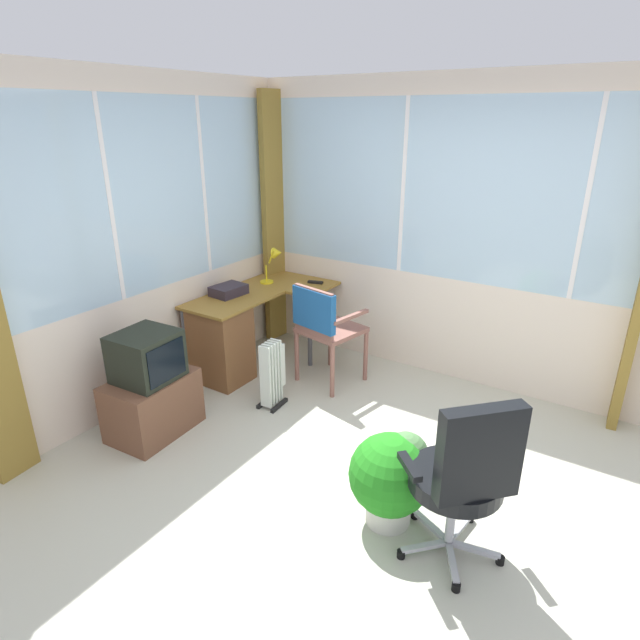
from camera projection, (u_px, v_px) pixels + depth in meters
The scene contains 13 objects.
ground at pixel (368, 503), 3.31m from camera, with size 4.80×5.37×0.06m, color #BBBAA6.
north_window_panel at pixel (115, 253), 3.94m from camera, with size 3.80×0.07×2.60m.
east_window_panel at pixel (483, 241), 4.33m from camera, with size 0.07×4.37×2.60m.
curtain_corner at pixel (274, 222), 5.30m from camera, with size 0.28×0.07×2.50m, color olive.
desk at pixel (226, 337), 4.72m from camera, with size 1.41×0.84×0.72m.
desk_lamp at pixel (275, 260), 5.09m from camera, with size 0.23×0.19×0.35m.
tv_remote at pixel (315, 282), 5.12m from camera, with size 0.04×0.15×0.02m, color black.
paper_tray at pixel (229, 290), 4.77m from camera, with size 0.30×0.23×0.09m, color #2D252F.
wooden_armchair at pixel (322, 322), 4.49m from camera, with size 0.57×0.57×0.93m.
office_chair at pixel (465, 472), 2.64m from camera, with size 0.61×0.60×1.02m.
tv_on_stand at pixel (151, 389), 3.88m from camera, with size 0.67×0.48×0.81m.
space_heater at pixel (273, 373), 4.29m from camera, with size 0.27×0.19×0.57m.
potted_plant at pixel (392, 474), 3.01m from camera, with size 0.48×0.48×0.58m.
Camera 1 is at (-2.39, -1.18, 2.27)m, focal length 29.24 mm.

